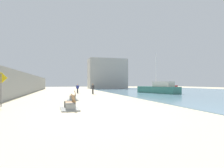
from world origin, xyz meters
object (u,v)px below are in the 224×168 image
object	(u,v)px
bench_far	(73,98)
person_walking	(78,88)
boat_outer	(167,87)
bench_near	(70,106)
boat_nearest	(159,89)
person_standing	(93,88)
pedestrian_sign	(1,85)

from	to	relation	value
bench_far	person_walking	xyz separation A→B (m)	(1.50, 12.38, 0.66)
bench_far	boat_outer	xyz separation A→B (m)	(25.17, 22.09, 0.56)
bench_near	boat_nearest	bearing A→B (deg)	44.29
bench_near	boat_nearest	world-z (taller)	boat_nearest
person_standing	boat_nearest	size ratio (longest dim) A/B	0.21
bench_far	person_walking	world-z (taller)	person_walking
bench_near	pedestrian_sign	size ratio (longest dim) A/B	0.86
person_walking	person_standing	distance (m)	3.81
person_walking	pedestrian_sign	distance (m)	17.56
boat_nearest	pedestrian_sign	size ratio (longest dim) A/B	3.17
bench_near	boat_outer	xyz separation A→B (m)	(25.75, 28.69, 0.56)
person_walking	pedestrian_sign	xyz separation A→B (m)	(-6.81, -16.18, 0.66)
boat_outer	boat_nearest	bearing A→B (deg)	-127.44
bench_near	person_standing	size ratio (longest dim) A/B	1.32
bench_near	boat_nearest	distance (m)	20.91
bench_far	pedestrian_sign	world-z (taller)	pedestrian_sign
bench_far	boat_nearest	xyz separation A→B (m)	(14.38, 7.99, 0.55)
boat_outer	person_walking	bearing A→B (deg)	-157.70
boat_nearest	bench_near	bearing A→B (deg)	-135.71
boat_nearest	pedestrian_sign	world-z (taller)	boat_nearest
pedestrian_sign	boat_outer	bearing A→B (deg)	40.33
bench_near	person_walking	world-z (taller)	person_walking
person_walking	pedestrian_sign	size ratio (longest dim) A/B	0.62
pedestrian_sign	person_standing	bearing A→B (deg)	55.61
bench_near	person_standing	distance (m)	16.35
bench_far	boat_outer	distance (m)	33.49
bench_near	person_walking	xyz separation A→B (m)	(2.08, 18.98, 0.66)
person_walking	boat_nearest	distance (m)	13.61
bench_far	person_standing	distance (m)	9.88
person_standing	pedestrian_sign	bearing A→B (deg)	-124.39
person_walking	boat_outer	xyz separation A→B (m)	(23.67, 9.71, -0.10)
bench_far	boat_outer	bearing A→B (deg)	41.27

